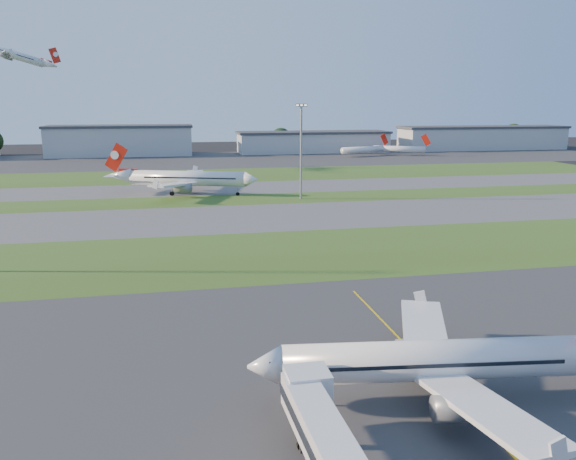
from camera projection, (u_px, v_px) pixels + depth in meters
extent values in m
plane|color=black|center=(405.00, 405.00, 49.27)|extent=(700.00, 700.00, 0.00)
cube|color=#333335|center=(405.00, 405.00, 49.27)|extent=(300.00, 70.00, 0.01)
cube|color=#3C551C|center=(288.00, 253.00, 98.98)|extent=(300.00, 34.00, 0.01)
cube|color=#515154|center=(260.00, 217.00, 130.52)|extent=(300.00, 32.00, 0.01)
cube|color=#3C551C|center=(246.00, 200.00, 154.42)|extent=(300.00, 18.00, 0.01)
cube|color=#515154|center=(237.00, 188.00, 175.45)|extent=(300.00, 26.00, 0.01)
cube|color=#3C551C|center=(227.00, 175.00, 206.99)|extent=(300.00, 40.00, 0.01)
cube|color=#333335|center=(215.00, 160.00, 264.35)|extent=(400.00, 80.00, 0.01)
cube|color=gold|center=(458.00, 399.00, 50.24)|extent=(0.25, 60.00, 0.02)
cube|color=silver|center=(307.00, 388.00, 44.06)|extent=(3.40, 3.00, 3.00)
cylinder|color=gray|center=(313.00, 429.00, 42.78)|extent=(0.70, 0.70, 3.20)
cube|color=black|center=(313.00, 444.00, 43.05)|extent=(2.20, 1.20, 0.70)
cylinder|color=silver|center=(441.00, 360.00, 49.13)|extent=(28.19, 6.93, 3.54)
cube|color=silver|center=(487.00, 410.00, 42.05)|extent=(5.87, 14.39, 1.44)
cube|color=silver|center=(424.00, 331.00, 56.56)|extent=(8.93, 14.56, 1.44)
cylinder|color=slate|center=(458.00, 408.00, 44.17)|extent=(4.15, 2.61, 2.14)
cylinder|color=slate|center=(416.00, 350.00, 54.68)|extent=(4.15, 2.61, 2.14)
cylinder|color=silver|center=(188.00, 178.00, 161.96)|extent=(33.35, 15.31, 4.29)
cube|color=red|center=(116.00, 157.00, 163.59)|extent=(7.03, 2.81, 8.54)
cube|color=silver|center=(194.00, 176.00, 170.96)|extent=(6.66, 17.33, 1.74)
cube|color=silver|center=(174.00, 184.00, 153.52)|extent=(13.56, 16.92, 1.74)
cylinder|color=slate|center=(197.00, 181.00, 168.60)|extent=(5.33, 4.02, 2.60)
cylinder|color=slate|center=(183.00, 188.00, 155.96)|extent=(5.33, 4.02, 2.60)
cylinder|color=silver|center=(8.00, 53.00, 216.29)|extent=(25.58, 6.56, 3.22)
cube|color=red|center=(52.00, 43.00, 220.46)|extent=(5.48, 1.02, 6.40)
cube|color=silver|center=(8.00, 53.00, 210.41)|extent=(8.22, 13.20, 1.31)
cube|color=silver|center=(13.00, 56.00, 222.89)|extent=(5.19, 13.03, 1.31)
cylinder|color=slate|center=(6.00, 56.00, 211.93)|extent=(3.78, 2.40, 1.95)
cylinder|color=slate|center=(9.00, 58.00, 220.97)|extent=(3.78, 2.40, 1.95)
cylinder|color=silver|center=(364.00, 150.00, 280.72)|extent=(25.70, 11.16, 3.20)
cube|color=red|center=(384.00, 139.00, 285.93)|extent=(5.01, 1.90, 6.16)
cylinder|color=silver|center=(399.00, 149.00, 284.54)|extent=(24.64, 14.61, 3.20)
cube|color=red|center=(426.00, 140.00, 280.10)|extent=(4.75, 2.61, 6.16)
cylinder|color=gray|center=(301.00, 154.00, 152.66)|extent=(0.60, 0.60, 25.00)
cube|color=gray|center=(301.00, 105.00, 149.81)|extent=(3.20, 0.50, 0.80)
cube|color=#FFF2CC|center=(301.00, 105.00, 149.81)|extent=(2.80, 0.70, 0.35)
cube|color=#9B9EA3|center=(121.00, 142.00, 282.76)|extent=(70.00, 22.00, 14.00)
cube|color=#383A3F|center=(120.00, 126.00, 281.08)|extent=(71.40, 23.00, 1.20)
cube|color=#9B9EA3|center=(313.00, 143.00, 302.58)|extent=(80.00, 22.00, 10.00)
cube|color=#383A3F|center=(313.00, 132.00, 301.35)|extent=(81.60, 23.00, 1.20)
cube|color=#9B9EA3|center=(482.00, 139.00, 321.74)|extent=(95.00, 22.00, 12.00)
cube|color=#383A3F|center=(483.00, 127.00, 320.29)|extent=(96.90, 23.00, 1.20)
cylinder|color=black|center=(172.00, 150.00, 299.27)|extent=(1.00, 1.00, 3.60)
sphere|color=black|center=(171.00, 142.00, 298.37)|extent=(9.90, 9.90, 9.90)
cylinder|color=black|center=(281.00, 147.00, 313.70)|extent=(1.00, 1.00, 4.20)
sphere|color=black|center=(281.00, 138.00, 312.66)|extent=(11.55, 11.55, 11.55)
cylinder|color=black|center=(408.00, 146.00, 326.37)|extent=(1.00, 1.00, 3.80)
sphere|color=black|center=(408.00, 138.00, 325.42)|extent=(10.45, 10.45, 10.45)
cylinder|color=black|center=(513.00, 143.00, 343.67)|extent=(1.00, 1.00, 4.60)
sphere|color=black|center=(513.00, 134.00, 342.53)|extent=(12.65, 12.65, 12.65)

